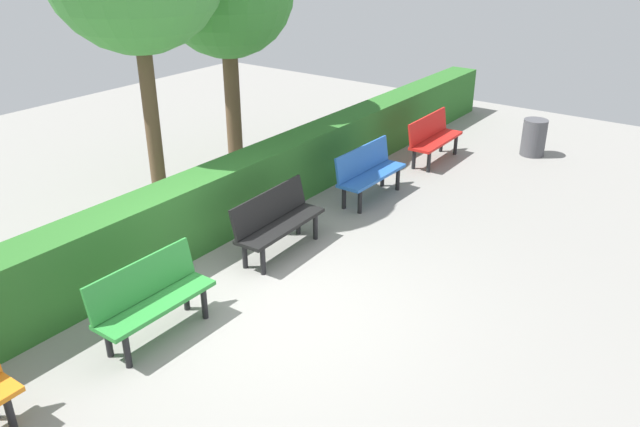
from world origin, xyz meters
The scene contains 7 objects.
ground_plane centered at (0.00, 0.00, 0.00)m, with size 20.70×20.70×0.00m, color gray.
bench_red centered at (-5.63, -0.70, 0.48)m, with size 1.48×0.48×0.86m.
bench_blue centered at (-3.40, -0.73, 0.48)m, with size 1.47×0.47×0.86m.
bench_black centered at (-1.09, -0.75, 0.48)m, with size 1.51×0.52×0.86m.
bench_green centered at (1.18, -0.62, 0.48)m, with size 1.38×0.47×0.86m.
hedge_row centered at (-1.02, -1.78, 0.50)m, with size 16.70×0.60×1.00m, color #2D6B28.
trash_bin centered at (-7.07, 0.74, 0.35)m, with size 0.46×0.46×0.71m, color #4C4C51.
Camera 1 is at (4.73, 4.20, 4.10)m, focal length 35.13 mm.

